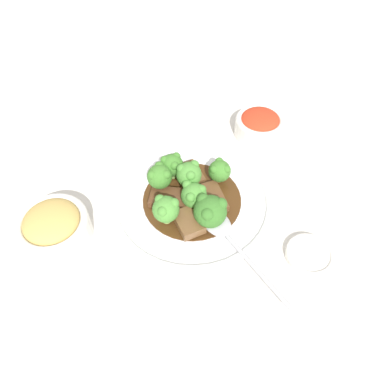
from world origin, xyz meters
name	(u,v)px	position (x,y,z in m)	size (l,w,h in m)	color
ground_plane	(192,204)	(0.00, 0.00, 0.00)	(4.00, 4.00, 0.00)	silver
main_plate	(192,201)	(0.00, 0.00, 0.01)	(0.27, 0.27, 0.02)	white
beef_strip_0	(192,173)	(0.01, 0.05, 0.02)	(0.04, 0.06, 0.01)	brown
beef_strip_1	(215,197)	(0.04, -0.01, 0.02)	(0.03, 0.07, 0.01)	brown
beef_strip_2	(173,200)	(-0.03, 0.00, 0.03)	(0.08, 0.06, 0.01)	#56331E
beef_strip_3	(189,222)	(-0.02, -0.05, 0.03)	(0.05, 0.06, 0.02)	brown
broccoli_floret_0	(210,211)	(0.02, -0.05, 0.05)	(0.05, 0.05, 0.05)	#8EB756
broccoli_floret_1	(189,174)	(0.00, 0.02, 0.05)	(0.04, 0.04, 0.05)	#8EB756
broccoli_floret_2	(160,176)	(-0.05, 0.03, 0.05)	(0.04, 0.04, 0.05)	#8EB756
broccoli_floret_3	(166,209)	(-0.05, -0.04, 0.05)	(0.04, 0.04, 0.05)	#8EB756
broccoli_floret_4	(172,165)	(-0.02, 0.05, 0.05)	(0.04, 0.04, 0.05)	#7FA84C
broccoli_floret_5	(220,171)	(0.05, 0.03, 0.04)	(0.04, 0.04, 0.04)	#7FA84C
broccoli_floret_6	(193,195)	(0.00, -0.02, 0.04)	(0.04, 0.04, 0.05)	#8EB756
serving_spoon	(222,230)	(0.03, -0.08, 0.03)	(0.10, 0.19, 0.01)	#B7B7BC
side_bowl_kimchi	(260,124)	(0.17, 0.15, 0.03)	(0.10, 0.10, 0.05)	white
side_bowl_appetizer	(54,227)	(-0.22, -0.02, 0.03)	(0.11, 0.11, 0.06)	white
sauce_dish	(309,255)	(0.15, -0.14, 0.01)	(0.07, 0.07, 0.01)	white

